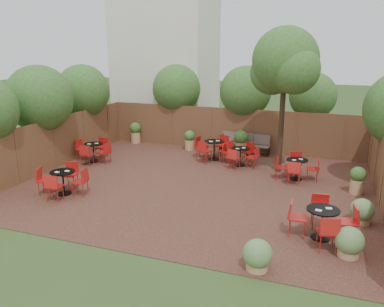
% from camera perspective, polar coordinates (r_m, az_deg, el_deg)
% --- Properties ---
extents(ground, '(80.00, 80.00, 0.00)m').
position_cam_1_polar(ground, '(13.84, 0.52, -4.64)').
color(ground, '#354F23').
rests_on(ground, ground).
extents(courtyard_paving, '(12.00, 10.00, 0.02)m').
position_cam_1_polar(courtyard_paving, '(13.84, 0.52, -4.60)').
color(courtyard_paving, '#371D16').
rests_on(courtyard_paving, ground).
extents(fence_back, '(12.00, 0.08, 2.00)m').
position_cam_1_polar(fence_back, '(18.18, 5.75, 3.54)').
color(fence_back, brown).
rests_on(fence_back, ground).
extents(fence_left, '(0.08, 10.00, 2.00)m').
position_cam_1_polar(fence_left, '(16.44, -19.63, 1.37)').
color(fence_left, brown).
rests_on(fence_left, ground).
extents(neighbour_building, '(5.00, 4.00, 8.00)m').
position_cam_1_polar(neighbour_building, '(22.08, -3.75, 13.59)').
color(neighbour_building, silver).
rests_on(neighbour_building, ground).
extents(overhang_foliage, '(15.75, 10.54, 2.61)m').
position_cam_1_polar(overhang_foliage, '(16.18, -2.56, 8.31)').
color(overhang_foliage, '#2F5B1D').
rests_on(overhang_foliage, ground).
extents(courtyard_tree, '(2.63, 2.53, 5.48)m').
position_cam_1_polar(courtyard_tree, '(14.87, 13.51, 12.58)').
color(courtyard_tree, black).
rests_on(courtyard_tree, courtyard_paving).
extents(park_bench_left, '(1.52, 0.66, 0.91)m').
position_cam_1_polar(park_bench_left, '(17.70, 9.06, 1.38)').
color(park_bench_left, brown).
rests_on(park_bench_left, courtyard_paving).
extents(park_bench_right, '(1.55, 0.61, 0.94)m').
position_cam_1_polar(park_bench_right, '(17.85, 6.60, 1.65)').
color(park_bench_right, brown).
rests_on(park_bench_right, courtyard_paving).
extents(bistro_tables, '(11.00, 7.60, 0.95)m').
position_cam_1_polar(bistro_tables, '(14.21, 0.95, -2.05)').
color(bistro_tables, black).
rests_on(bistro_tables, courtyard_paving).
extents(planters, '(10.74, 4.27, 1.12)m').
position_cam_1_polar(planters, '(17.22, 3.33, 1.46)').
color(planters, tan).
rests_on(planters, courtyard_paving).
extents(low_shrubs, '(2.96, 3.95, 0.73)m').
position_cam_1_polar(low_shrubs, '(10.16, 19.29, -11.24)').
color(low_shrubs, tan).
rests_on(low_shrubs, courtyard_paving).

